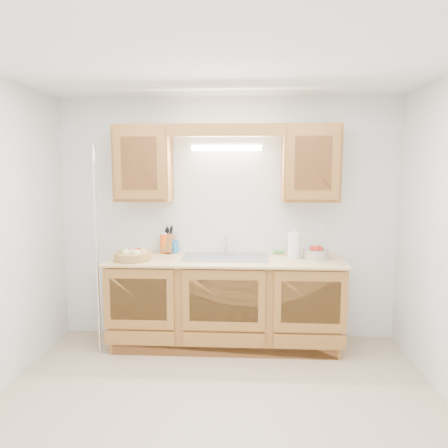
# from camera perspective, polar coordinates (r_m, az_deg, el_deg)

# --- Properties ---
(room) EXTENTS (3.52, 3.50, 2.50)m
(room) POSITION_cam_1_polar(r_m,az_deg,el_deg) (3.08, -1.00, -2.60)
(room) COLOR #C8B090
(room) RESTS_ON ground
(base_cabinets) EXTENTS (2.20, 0.60, 0.86)m
(base_cabinets) POSITION_cam_1_polar(r_m,az_deg,el_deg) (4.44, 0.18, -10.26)
(base_cabinets) COLOR #955C2B
(base_cabinets) RESTS_ON ground
(countertop) EXTENTS (2.30, 0.63, 0.04)m
(countertop) POSITION_cam_1_polar(r_m,az_deg,el_deg) (4.31, 0.18, -4.74)
(countertop) COLOR tan
(countertop) RESTS_ON base_cabinets
(upper_cabinet_left) EXTENTS (0.55, 0.33, 0.75)m
(upper_cabinet_left) POSITION_cam_1_polar(r_m,az_deg,el_deg) (4.49, -10.46, 7.77)
(upper_cabinet_left) COLOR #955C2B
(upper_cabinet_left) RESTS_ON room
(upper_cabinet_right) EXTENTS (0.55, 0.33, 0.75)m
(upper_cabinet_right) POSITION_cam_1_polar(r_m,az_deg,el_deg) (4.40, 11.24, 7.76)
(upper_cabinet_right) COLOR #955C2B
(upper_cabinet_right) RESTS_ON room
(valance) EXTENTS (2.20, 0.05, 0.12)m
(valance) POSITION_cam_1_polar(r_m,az_deg,el_deg) (4.24, 0.19, 12.19)
(valance) COLOR #955C2B
(valance) RESTS_ON room
(fluorescent_fixture) EXTENTS (0.76, 0.08, 0.08)m
(fluorescent_fixture) POSITION_cam_1_polar(r_m,az_deg,el_deg) (4.45, 0.34, 10.10)
(fluorescent_fixture) COLOR white
(fluorescent_fixture) RESTS_ON room
(sink) EXTENTS (0.84, 0.46, 0.36)m
(sink) POSITION_cam_1_polar(r_m,az_deg,el_deg) (4.34, 0.19, -5.35)
(sink) COLOR #9E9EA3
(sink) RESTS_ON countertop
(wire_shelf_pole) EXTENTS (0.03, 0.03, 2.00)m
(wire_shelf_pole) POSITION_cam_1_polar(r_m,az_deg,el_deg) (4.28, -16.30, -3.48)
(wire_shelf_pole) COLOR silver
(wire_shelf_pole) RESTS_ON ground
(outlet_plate) EXTENTS (0.08, 0.01, 0.12)m
(outlet_plate) POSITION_cam_1_polar(r_m,az_deg,el_deg) (4.62, 12.24, -0.70)
(outlet_plate) COLOR white
(outlet_plate) RESTS_ON room
(fruit_basket) EXTENTS (0.45, 0.45, 0.11)m
(fruit_basket) POSITION_cam_1_polar(r_m,az_deg,el_deg) (4.31, -11.83, -3.97)
(fruit_basket) COLOR #B18647
(fruit_basket) RESTS_ON countertop
(knife_block) EXTENTS (0.13, 0.18, 0.29)m
(knife_block) POSITION_cam_1_polar(r_m,az_deg,el_deg) (4.60, -7.23, -2.46)
(knife_block) COLOR #955C2B
(knife_block) RESTS_ON countertop
(orange_canister) EXTENTS (0.09, 0.09, 0.21)m
(orange_canister) POSITION_cam_1_polar(r_m,az_deg,el_deg) (4.58, -7.89, -2.46)
(orange_canister) COLOR #F8560D
(orange_canister) RESTS_ON countertop
(soap_bottle) EXTENTS (0.11, 0.11, 0.18)m
(soap_bottle) POSITION_cam_1_polar(r_m,az_deg,el_deg) (4.60, -6.63, -2.65)
(soap_bottle) COLOR #2574BA
(soap_bottle) RESTS_ON countertop
(sponge) EXTENTS (0.11, 0.07, 0.02)m
(sponge) POSITION_cam_1_polar(r_m,az_deg,el_deg) (4.56, 7.15, -3.76)
(sponge) COLOR #CC333F
(sponge) RESTS_ON countertop
(paper_towel) EXTENTS (0.15, 0.15, 0.30)m
(paper_towel) POSITION_cam_1_polar(r_m,az_deg,el_deg) (4.35, 9.12, -2.79)
(paper_towel) COLOR silver
(paper_towel) RESTS_ON countertop
(apple_bowl) EXTENTS (0.28, 0.28, 0.13)m
(apple_bowl) POSITION_cam_1_polar(r_m,az_deg,el_deg) (4.36, 11.92, -3.74)
(apple_bowl) COLOR silver
(apple_bowl) RESTS_ON countertop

